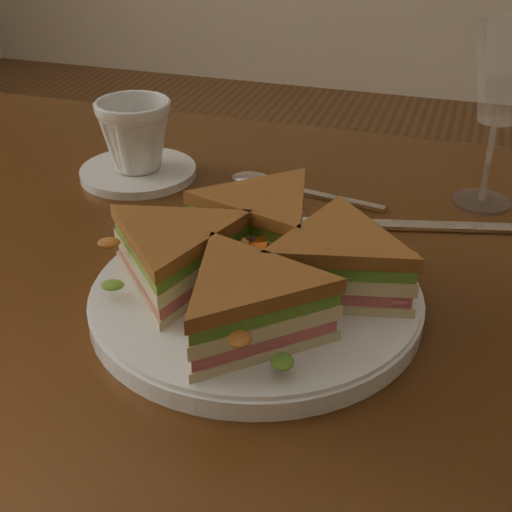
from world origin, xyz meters
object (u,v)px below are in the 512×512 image
(sandwich_wedges, at_px, (256,261))
(knife, at_px, (403,226))
(table, at_px, (239,360))
(coffee_cup, at_px, (135,135))
(spoon, at_px, (270,184))
(plate, at_px, (256,299))
(saucer, at_px, (138,172))
(wine_glass, at_px, (503,79))

(sandwich_wedges, height_order, knife, sandwich_wedges)
(table, bearing_deg, coffee_cup, 136.67)
(spoon, relative_size, coffee_cup, 2.09)
(plate, distance_m, spoon, 0.24)
(table, relative_size, saucer, 8.84)
(plate, height_order, wine_glass, wine_glass)
(knife, bearing_deg, plate, -132.38)
(plate, xyz_separation_m, sandwich_wedges, (-0.00, 0.00, 0.04))
(coffee_cup, bearing_deg, knife, -12.02)
(plate, distance_m, knife, 0.21)
(plate, bearing_deg, sandwich_wedges, 180.00)
(plate, height_order, sandwich_wedges, sandwich_wedges)
(table, xyz_separation_m, spoon, (-0.03, 0.19, 0.10))
(sandwich_wedges, relative_size, knife, 1.40)
(sandwich_wedges, bearing_deg, saucer, 134.60)
(table, xyz_separation_m, knife, (0.13, 0.14, 0.10))
(spoon, distance_m, saucer, 0.16)
(knife, xyz_separation_m, coffee_cup, (-0.31, 0.04, 0.05))
(knife, bearing_deg, sandwich_wedges, -132.38)
(table, bearing_deg, plate, -54.84)
(table, bearing_deg, spoon, 98.06)
(plate, relative_size, spoon, 1.52)
(table, xyz_separation_m, saucer, (-0.18, 0.17, 0.10))
(table, height_order, coffee_cup, coffee_cup)
(sandwich_wedges, relative_size, saucer, 2.19)
(spoon, height_order, saucer, same)
(sandwich_wedges, xyz_separation_m, wine_glass, (0.17, 0.27, 0.09))
(plate, bearing_deg, coffee_cup, 134.60)
(coffee_cup, bearing_deg, table, -48.69)
(table, height_order, knife, knife)
(spoon, xyz_separation_m, knife, (0.16, -0.05, -0.00))
(plate, distance_m, coffee_cup, 0.31)
(saucer, bearing_deg, sandwich_wedges, -45.40)
(knife, bearing_deg, spoon, 147.30)
(spoon, bearing_deg, sandwich_wedges, -66.32)
(sandwich_wedges, bearing_deg, coffee_cup, 134.60)
(wine_glass, distance_m, coffee_cup, 0.40)
(saucer, bearing_deg, coffee_cup, 0.00)
(table, height_order, sandwich_wedges, sandwich_wedges)
(saucer, bearing_deg, knife, -6.65)
(spoon, height_order, wine_glass, wine_glass)
(spoon, bearing_deg, plate, -66.32)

